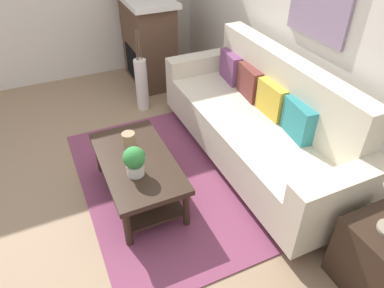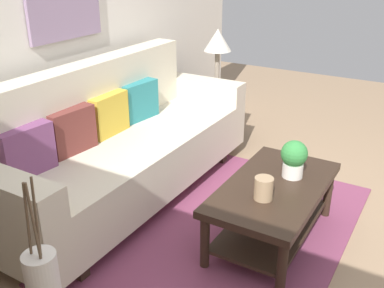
# 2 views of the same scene
# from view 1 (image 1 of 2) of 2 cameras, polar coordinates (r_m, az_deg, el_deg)

# --- Properties ---
(ground_plane) EXTENTS (9.34, 9.34, 0.00)m
(ground_plane) POSITION_cam_1_polar(r_m,az_deg,el_deg) (3.41, -11.41, -8.15)
(ground_plane) COLOR #9E7F60
(wall_back) EXTENTS (5.34, 0.10, 2.70)m
(wall_back) POSITION_cam_1_polar(r_m,az_deg,el_deg) (3.51, 19.55, 17.99)
(wall_back) COLOR silver
(wall_back) RESTS_ON ground_plane
(area_rug) EXTENTS (2.29, 1.60, 0.01)m
(area_rug) POSITION_cam_1_polar(r_m,az_deg,el_deg) (3.50, -3.51, -5.81)
(area_rug) COLOR #843D5B
(area_rug) RESTS_ON ground_plane
(couch) EXTENTS (2.48, 0.84, 1.08)m
(couch) POSITION_cam_1_polar(r_m,az_deg,el_deg) (3.56, 10.52, 3.13)
(couch) COLOR beige
(couch) RESTS_ON ground_plane
(throw_pillow_plum) EXTENTS (0.37, 0.16, 0.32)m
(throw_pillow_plum) POSITION_cam_1_polar(r_m,az_deg,el_deg) (4.07, 6.25, 12.14)
(throw_pillow_plum) COLOR #7A4270
(throw_pillow_plum) RESTS_ON couch
(throw_pillow_maroon) EXTENTS (0.37, 0.15, 0.32)m
(throw_pillow_maroon) POSITION_cam_1_polar(r_m,az_deg,el_deg) (3.77, 9.24, 9.76)
(throw_pillow_maroon) COLOR brown
(throw_pillow_maroon) RESTS_ON couch
(throw_pillow_mustard) EXTENTS (0.36, 0.12, 0.32)m
(throw_pillow_mustard) POSITION_cam_1_polar(r_m,az_deg,el_deg) (3.49, 12.68, 6.96)
(throw_pillow_mustard) COLOR gold
(throw_pillow_mustard) RESTS_ON couch
(throw_pillow_teal) EXTENTS (0.37, 0.16, 0.32)m
(throw_pillow_teal) POSITION_cam_1_polar(r_m,az_deg,el_deg) (3.24, 16.64, 3.66)
(throw_pillow_teal) COLOR teal
(throw_pillow_teal) RESTS_ON couch
(coffee_table) EXTENTS (1.10, 0.60, 0.43)m
(coffee_table) POSITION_cam_1_polar(r_m,az_deg,el_deg) (3.17, -8.65, -4.07)
(coffee_table) COLOR #332319
(coffee_table) RESTS_ON ground_plane
(tabletop_vase) EXTENTS (0.12, 0.12, 0.14)m
(tabletop_vase) POSITION_cam_1_polar(r_m,az_deg,el_deg) (3.21, -10.04, 0.61)
(tabletop_vase) COLOR tan
(tabletop_vase) RESTS_ON coffee_table
(potted_plant_tabletop) EXTENTS (0.18, 0.18, 0.26)m
(potted_plant_tabletop) POSITION_cam_1_polar(r_m,az_deg,el_deg) (2.87, -9.18, -2.63)
(potted_plant_tabletop) COLOR white
(potted_plant_tabletop) RESTS_ON coffee_table
(side_table) EXTENTS (0.44, 0.44, 0.56)m
(side_table) POSITION_cam_1_polar(r_m,az_deg,el_deg) (2.87, 27.32, -15.68)
(side_table) COLOR #332319
(side_table) RESTS_ON ground_plane
(fireplace) EXTENTS (1.02, 0.58, 1.16)m
(fireplace) POSITION_cam_1_polar(r_m,az_deg,el_deg) (5.08, -6.99, 16.07)
(fireplace) COLOR brown
(fireplace) RESTS_ON ground_plane
(floor_vase) EXTENTS (0.15, 0.15, 0.65)m
(floor_vase) POSITION_cam_1_polar(r_m,az_deg,el_deg) (4.48, -8.03, 9.34)
(floor_vase) COLOR white
(floor_vase) RESTS_ON ground_plane
(floor_vase_branch_a) EXTENTS (0.05, 0.04, 0.36)m
(floor_vase_branch_a) POSITION_cam_1_polar(r_m,az_deg,el_deg) (4.25, -8.53, 15.26)
(floor_vase_branch_a) COLOR brown
(floor_vase_branch_a) RESTS_ON floor_vase
(floor_vase_branch_b) EXTENTS (0.02, 0.04, 0.36)m
(floor_vase_branch_b) POSITION_cam_1_polar(r_m,az_deg,el_deg) (4.28, -8.43, 15.43)
(floor_vase_branch_b) COLOR brown
(floor_vase_branch_b) RESTS_ON floor_vase
(floor_vase_branch_c) EXTENTS (0.01, 0.03, 0.36)m
(floor_vase_branch_c) POSITION_cam_1_polar(r_m,az_deg,el_deg) (4.28, -8.89, 15.34)
(floor_vase_branch_c) COLOR brown
(floor_vase_branch_c) RESTS_ON floor_vase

